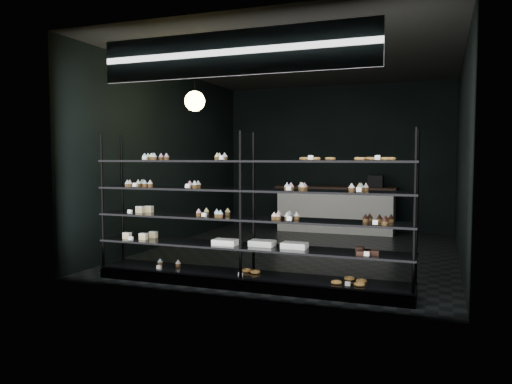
# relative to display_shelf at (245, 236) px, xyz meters

# --- Properties ---
(room) EXTENTS (5.01, 6.01, 3.20)m
(room) POSITION_rel_display_shelf_xyz_m (0.03, 2.45, 0.97)
(room) COLOR black
(room) RESTS_ON ground
(display_shelf) EXTENTS (4.00, 0.50, 1.91)m
(display_shelf) POSITION_rel_display_shelf_xyz_m (0.00, 0.00, 0.00)
(display_shelf) COLOR black
(display_shelf) RESTS_ON room
(signage) EXTENTS (3.30, 0.05, 0.50)m
(signage) POSITION_rel_display_shelf_xyz_m (0.03, -0.48, 2.12)
(signage) COLOR #0B1139
(signage) RESTS_ON room
(pendant_lamp) EXTENTS (0.31, 0.31, 0.88)m
(pendant_lamp) POSITION_rel_display_shelf_xyz_m (-1.28, 1.17, 1.82)
(pendant_lamp) COLOR black
(pendant_lamp) RESTS_ON room
(service_counter) EXTENTS (2.55, 0.65, 1.23)m
(service_counter) POSITION_rel_display_shelf_xyz_m (0.15, 4.95, -0.13)
(service_counter) COLOR silver
(service_counter) RESTS_ON room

